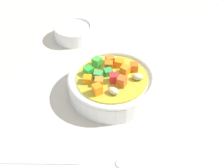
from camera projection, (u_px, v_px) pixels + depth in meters
The scene contains 4 objects.
ground_plane at pixel (112, 95), 58.79cm from camera, with size 140.00×140.00×2.00cm, color #BAB2A0.
soup_bowl_main at pixel (112, 83), 56.33cm from camera, with size 18.46×18.46×6.23cm.
spoon at pixel (79, 162), 45.06cm from camera, with size 16.90×19.50×0.90cm.
side_bowl_small at pixel (74, 32), 72.35cm from camera, with size 10.56×10.56×3.91cm.
Camera 1 is at (-32.03, 26.47, 40.66)cm, focal length 42.78 mm.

